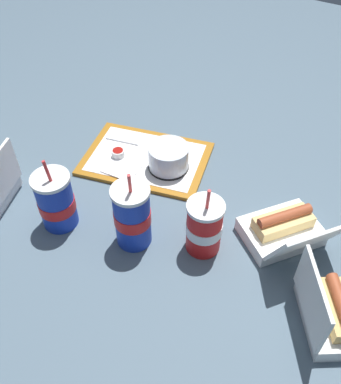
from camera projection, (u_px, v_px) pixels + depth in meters
name	position (u px, v px, depth m)	size (l,w,h in m)	color
ground_plane	(183.00, 210.00, 1.17)	(3.20, 3.20, 0.00)	#4C6070
food_tray	(146.00, 159.00, 1.31)	(0.42, 0.34, 0.01)	#A56619
cake_container	(169.00, 158.00, 1.25)	(0.12, 0.12, 0.08)	black
ketchup_cup	(118.00, 153.00, 1.30)	(0.04, 0.04, 0.02)	white
napkin_stack	(123.00, 166.00, 1.27)	(0.10, 0.10, 0.00)	white
plastic_fork	(122.00, 141.00, 1.36)	(0.11, 0.01, 0.01)	white
clamshell_hotdog_corner	(285.00, 230.00, 1.07)	(0.28, 0.27, 0.17)	white
clamshell_hotdog_center	(332.00, 313.00, 0.91)	(0.21, 0.22, 0.17)	white
soda_cup_center	(56.00, 201.00, 1.09)	(0.10, 0.10, 0.22)	#1938B7
soda_cup_corner	(204.00, 227.00, 1.03)	(0.09, 0.09, 0.21)	red
soda_cup_front	(132.00, 216.00, 1.04)	(0.09, 0.09, 0.24)	#1938B7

